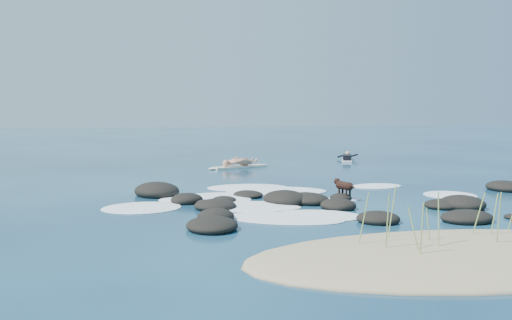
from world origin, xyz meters
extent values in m
plane|color=#0A2642|center=(0.00, 0.00, 0.00)|extent=(160.00, 160.00, 0.00)
ellipsoid|color=#9E8966|center=(0.00, -8.20, 0.00)|extent=(9.00, 4.40, 0.60)
cylinder|color=#83A34F|center=(-1.26, -8.41, 0.61)|extent=(0.21, 0.19, 0.95)
cylinder|color=#83A34F|center=(-1.70, -8.21, 0.73)|extent=(0.04, 0.18, 1.20)
cylinder|color=#83A34F|center=(0.99, -7.47, 0.63)|extent=(0.16, 0.06, 1.02)
cylinder|color=#83A34F|center=(-1.29, -8.76, 0.68)|extent=(0.03, 0.14, 1.12)
cylinder|color=#83A34F|center=(0.55, -8.29, 0.72)|extent=(0.10, 0.24, 1.18)
cylinder|color=#83A34F|center=(-2.00, -7.73, 0.71)|extent=(0.19, 0.15, 1.17)
cylinder|color=#83A34F|center=(-0.68, -8.25, 0.72)|extent=(0.08, 0.20, 1.20)
cylinder|color=#83A34F|center=(0.66, -7.39, 0.64)|extent=(0.23, 0.16, 1.03)
cylinder|color=#83A34F|center=(-0.66, -7.81, 0.53)|extent=(0.12, 0.06, 0.83)
cylinder|color=#83A34F|center=(-1.17, -7.19, 0.72)|extent=(0.25, 0.16, 1.18)
ellipsoid|color=black|center=(-2.93, 0.38, 0.07)|extent=(1.16, 1.33, 0.26)
ellipsoid|color=black|center=(-2.00, -1.11, 0.13)|extent=(1.78, 1.88, 0.52)
ellipsoid|color=black|center=(6.47, 0.25, 0.11)|extent=(1.31, 1.64, 0.45)
ellipsoid|color=black|center=(-4.65, -4.63, 0.10)|extent=(1.35, 1.60, 0.39)
ellipsoid|color=black|center=(-1.32, -1.23, 0.11)|extent=(1.76, 1.87, 0.43)
ellipsoid|color=black|center=(-5.02, -0.58, 0.10)|extent=(1.14, 1.06, 0.42)
ellipsoid|color=black|center=(2.39, -2.79, 0.08)|extent=(1.44, 1.40, 0.33)
ellipsoid|color=black|center=(1.95, -4.84, 0.10)|extent=(1.61, 1.38, 0.40)
ellipsoid|color=black|center=(-0.36, -4.53, 0.10)|extent=(1.40, 1.35, 0.38)
ellipsoid|color=black|center=(-0.13, -0.91, 0.08)|extent=(0.84, 0.86, 0.30)
ellipsoid|color=black|center=(2.94, -2.90, 0.12)|extent=(1.35, 1.53, 0.49)
ellipsoid|color=black|center=(-4.51, -1.01, 0.05)|extent=(0.63, 0.62, 0.21)
ellipsoid|color=black|center=(-5.92, 1.20, 0.15)|extent=(1.97, 2.20, 0.60)
ellipsoid|color=black|center=(-4.44, -3.58, 0.11)|extent=(1.15, 1.20, 0.43)
ellipsoid|color=black|center=(-0.73, -2.43, 0.10)|extent=(1.38, 1.33, 0.41)
ellipsoid|color=black|center=(-4.26, -1.78, 0.09)|extent=(1.60, 1.63, 0.37)
ellipsoid|color=black|center=(-1.53, -0.19, 0.05)|extent=(0.79, 0.90, 0.19)
ellipsoid|color=black|center=(-3.87, -0.62, 0.06)|extent=(0.98, 1.08, 0.25)
ellipsoid|color=white|center=(-1.62, -3.39, 0.01)|extent=(2.88, 2.49, 0.12)
ellipsoid|color=white|center=(-1.73, 1.44, 0.01)|extent=(3.94, 2.79, 0.12)
ellipsoid|color=white|center=(-4.35, 0.41, 0.01)|extent=(3.62, 2.75, 0.12)
ellipsoid|color=white|center=(-2.59, 2.47, 0.01)|extent=(3.14, 2.22, 0.12)
ellipsoid|color=white|center=(-2.61, -3.61, 0.01)|extent=(3.71, 2.90, 0.12)
ellipsoid|color=white|center=(2.27, 2.02, 0.01)|extent=(2.29, 1.79, 0.12)
ellipsoid|color=white|center=(-3.45, -0.15, 0.01)|extent=(1.37, 2.40, 0.12)
ellipsoid|color=white|center=(3.85, -0.57, 0.01)|extent=(1.86, 1.96, 0.12)
ellipsoid|color=white|center=(-6.38, -1.27, 0.01)|extent=(2.82, 2.64, 0.12)
ellipsoid|color=white|center=(-2.98, -1.52, 0.01)|extent=(2.42, 2.19, 0.12)
ellipsoid|color=white|center=(-3.14, -1.90, 0.01)|extent=(2.95, 1.63, 0.12)
ellipsoid|color=white|center=(-0.01, -0.79, 0.01)|extent=(1.10, 0.90, 0.12)
cube|color=#F5E5C4|center=(-1.81, 9.81, 0.05)|extent=(2.91, 1.84, 0.10)
ellipsoid|color=#F5E5C4|center=(-0.48, 10.46, 0.05)|extent=(0.68, 0.56, 0.11)
ellipsoid|color=#F5E5C4|center=(-3.13, 9.17, 0.05)|extent=(0.68, 0.56, 0.11)
imported|color=tan|center=(-1.81, 9.81, 1.06)|extent=(0.72, 0.83, 1.91)
cube|color=white|center=(4.87, 12.72, 0.06)|extent=(1.38, 2.47, 0.09)
ellipsoid|color=white|center=(5.30, 13.86, 0.06)|extent=(0.46, 0.60, 0.09)
cube|color=black|center=(4.87, 12.72, 0.22)|extent=(0.94, 1.55, 0.24)
sphere|color=tan|center=(5.18, 13.53, 0.35)|extent=(0.33, 0.33, 0.25)
cylinder|color=black|center=(4.95, 13.80, 0.21)|extent=(0.61, 0.12, 0.28)
cylinder|color=black|center=(5.53, 13.58, 0.21)|extent=(0.51, 0.49, 0.28)
cube|color=black|center=(4.58, 11.95, 0.18)|extent=(0.57, 0.70, 0.15)
cylinder|color=black|center=(-0.01, -0.89, 0.46)|extent=(0.42, 0.60, 0.26)
sphere|color=black|center=(-0.09, -0.66, 0.46)|extent=(0.35, 0.35, 0.28)
sphere|color=black|center=(0.07, -1.13, 0.46)|extent=(0.32, 0.32, 0.25)
sphere|color=black|center=(-0.14, -0.51, 0.56)|extent=(0.25, 0.25, 0.20)
cone|color=black|center=(-0.18, -0.40, 0.54)|extent=(0.14, 0.15, 0.10)
cone|color=black|center=(-0.18, -0.54, 0.64)|extent=(0.11, 0.09, 0.10)
cone|color=black|center=(-0.09, -0.50, 0.64)|extent=(0.11, 0.09, 0.10)
cylinder|color=black|center=(-0.14, -0.74, 0.18)|extent=(0.08, 0.08, 0.36)
cylinder|color=black|center=(0.00, -0.69, 0.18)|extent=(0.08, 0.08, 0.36)
cylinder|color=black|center=(-0.01, -1.10, 0.18)|extent=(0.08, 0.08, 0.36)
cylinder|color=black|center=(0.12, -1.05, 0.18)|extent=(0.08, 0.08, 0.36)
cylinder|color=black|center=(0.11, -1.24, 0.51)|extent=(0.13, 0.26, 0.16)
camera|label=1|loc=(-6.03, -18.17, 2.87)|focal=40.00mm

